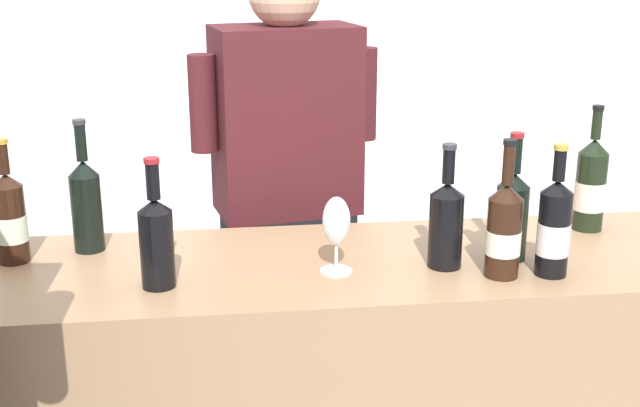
% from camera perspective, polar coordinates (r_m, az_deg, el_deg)
% --- Properties ---
extents(wine_bottle_0, '(0.08, 0.08, 0.30)m').
position_cam_1_polar(wine_bottle_0, '(1.91, -11.15, -2.40)').
color(wine_bottle_0, black).
rests_on(wine_bottle_0, counter).
extents(wine_bottle_1, '(0.08, 0.08, 0.34)m').
position_cam_1_polar(wine_bottle_1, '(2.17, -15.73, 0.08)').
color(wine_bottle_1, black).
rests_on(wine_bottle_1, counter).
extents(wine_bottle_2, '(0.08, 0.08, 0.31)m').
position_cam_1_polar(wine_bottle_2, '(2.01, 8.63, -1.25)').
color(wine_bottle_2, black).
rests_on(wine_bottle_2, counter).
extents(wine_bottle_3, '(0.08, 0.08, 0.33)m').
position_cam_1_polar(wine_bottle_3, '(1.98, 12.48, -1.80)').
color(wine_bottle_3, black).
rests_on(wine_bottle_3, counter).
extents(wine_bottle_4, '(0.08, 0.08, 0.34)m').
position_cam_1_polar(wine_bottle_4, '(2.37, 18.04, 1.19)').
color(wine_bottle_4, black).
rests_on(wine_bottle_4, counter).
extents(wine_bottle_5, '(0.08, 0.08, 0.31)m').
position_cam_1_polar(wine_bottle_5, '(2.16, -20.46, -0.96)').
color(wine_bottle_5, black).
rests_on(wine_bottle_5, counter).
extents(wine_bottle_7, '(0.08, 0.08, 0.32)m').
position_cam_1_polar(wine_bottle_7, '(2.09, 13.00, -0.63)').
color(wine_bottle_7, black).
rests_on(wine_bottle_7, counter).
extents(wine_bottle_8, '(0.08, 0.08, 0.32)m').
position_cam_1_polar(wine_bottle_8, '(2.02, 15.73, -1.64)').
color(wine_bottle_8, black).
rests_on(wine_bottle_8, counter).
extents(wine_glass, '(0.08, 0.08, 0.19)m').
position_cam_1_polar(wine_glass, '(1.96, 1.12, -1.43)').
color(wine_glass, silver).
rests_on(wine_glass, counter).
extents(person_server, '(0.57, 0.32, 1.64)m').
position_cam_1_polar(person_server, '(2.62, -2.25, -1.97)').
color(person_server, black).
rests_on(person_server, ground_plane).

